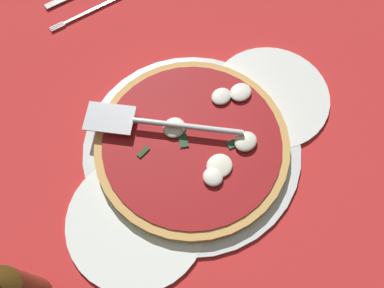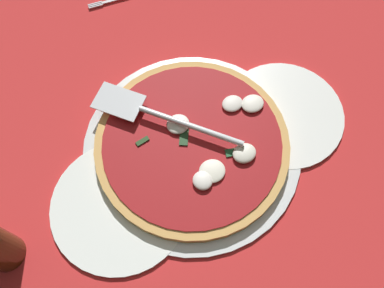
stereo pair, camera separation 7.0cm
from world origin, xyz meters
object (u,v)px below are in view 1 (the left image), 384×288
pizza (193,143)px  pizza_server (154,123)px  dinner_plate_left (270,96)px  dinner_plate_right (137,221)px

pizza → pizza_server: (2.94, -6.51, 2.65)cm
pizza → pizza_server: size_ratio=1.45×
dinner_plate_left → dinner_plate_right: same height
pizza → pizza_server: bearing=-65.7°
dinner_plate_left → pizza: 17.94cm
pizza → pizza_server: 7.62cm
dinner_plate_right → pizza: size_ratio=0.68×
dinner_plate_right → pizza: 16.19cm
dinner_plate_left → pizza: bearing=-8.2°
dinner_plate_right → pizza_server: pizza_server is taller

